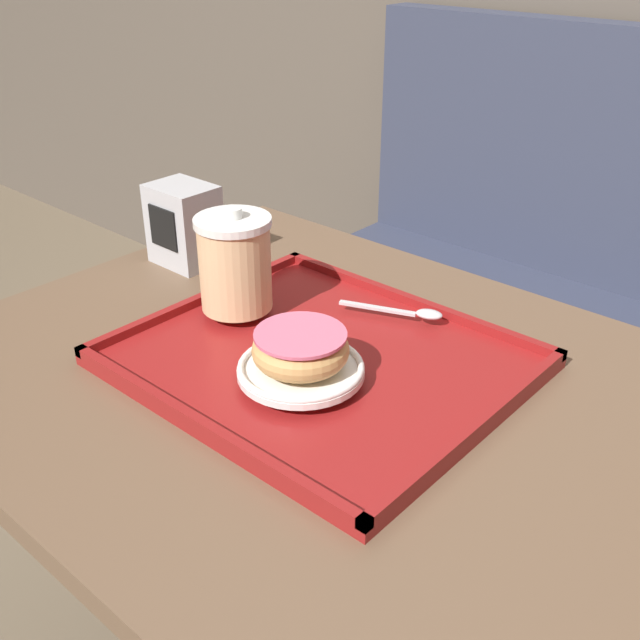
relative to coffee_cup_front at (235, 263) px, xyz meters
name	(u,v)px	position (x,y,z in m)	size (l,w,h in m)	color
cafe_table	(328,479)	(0.18, -0.02, -0.24)	(0.98, 0.74, 0.70)	brown
serving_tray	(320,361)	(0.16, -0.01, -0.08)	(0.45, 0.39, 0.02)	maroon
coffee_cup_front	(235,263)	(0.00, 0.00, 0.00)	(0.10, 0.10, 0.14)	#E0B784
plate_with_chocolate_donut	(301,369)	(0.18, -0.07, -0.06)	(0.15, 0.15, 0.01)	white
donut_chocolate_glazed	(301,348)	(0.18, -0.07, -0.03)	(0.11, 0.11, 0.04)	tan
spoon	(414,313)	(0.19, 0.14, -0.06)	(0.14, 0.07, 0.01)	silver
napkin_dispenser	(184,225)	(-0.21, 0.08, -0.02)	(0.10, 0.08, 0.13)	#B7B7BC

